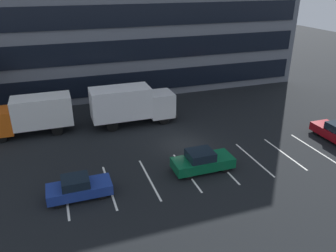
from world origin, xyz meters
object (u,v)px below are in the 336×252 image
box_truck_white (131,103)px  sedan_navy (79,188)px  sedan_forest (202,161)px  box_truck_orange (32,114)px

box_truck_white → sedan_navy: (-5.94, -10.29, -1.38)m
sedan_navy → sedan_forest: bearing=2.5°
box_truck_white → sedan_forest: size_ratio=1.79×
box_truck_orange → box_truck_white: bearing=-4.6°
box_truck_orange → sedan_forest: bearing=-42.5°
box_truck_orange → sedan_navy: bearing=-75.4°
box_truck_white → sedan_navy: 11.96m
box_truck_orange → sedan_forest: 15.78m
box_truck_white → box_truck_orange: (-8.80, 0.71, -0.16)m
box_truck_white → sedan_navy: size_ratio=1.96×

